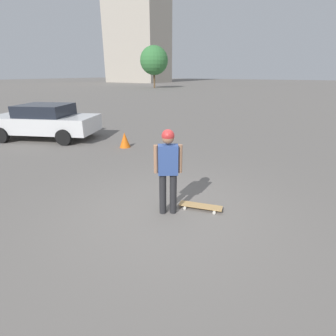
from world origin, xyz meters
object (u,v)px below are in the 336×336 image
(person, at_px, (168,165))
(traffic_cone, at_px, (125,140))
(car_parked_near, at_px, (45,121))
(skateboard, at_px, (200,206))

(person, distance_m, traffic_cone, 5.19)
(person, relative_size, car_parked_near, 0.36)
(person, xyz_separation_m, skateboard, (-0.47, 0.50, -0.95))
(traffic_cone, bearing_deg, person, 49.07)
(person, relative_size, skateboard, 1.85)
(car_parked_near, distance_m, traffic_cone, 3.83)
(skateboard, distance_m, car_parked_near, 8.47)
(car_parked_near, xyz_separation_m, traffic_cone, (-0.60, 3.75, -0.46))
(person, relative_size, traffic_cone, 3.03)
(skateboard, bearing_deg, traffic_cone, -46.69)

